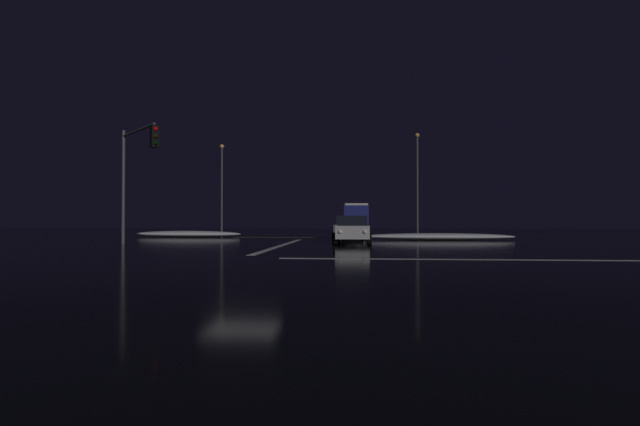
# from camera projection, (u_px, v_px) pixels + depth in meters

# --- Properties ---
(ground) EXTENTS (120.00, 120.00, 0.10)m
(ground) POSITION_uv_depth(u_px,v_px,m) (242.00, 259.00, 16.73)
(ground) COLOR black
(stop_line_north) EXTENTS (0.35, 14.55, 0.01)m
(stop_line_north) POSITION_uv_depth(u_px,v_px,m) (282.00, 245.00, 25.19)
(stop_line_north) COLOR white
(stop_line_north) RESTS_ON ground
(centre_line_ns) EXTENTS (22.00, 0.15, 0.01)m
(centre_line_ns) POSITION_uv_depth(u_px,v_px,m) (306.00, 237.00, 36.74)
(centre_line_ns) COLOR yellow
(centre_line_ns) RESTS_ON ground
(crosswalk_bar_east) EXTENTS (14.55, 0.40, 0.01)m
(crosswalk_bar_east) POSITION_uv_depth(u_px,v_px,m) (495.00, 260.00, 16.02)
(crosswalk_bar_east) COLOR white
(crosswalk_bar_east) RESTS_ON ground
(snow_bank_left_curb) EXTENTS (8.38, 1.50, 0.49)m
(snow_bank_left_curb) POSITION_uv_depth(u_px,v_px,m) (188.00, 234.00, 37.31)
(snow_bank_left_curb) COLOR white
(snow_bank_left_curb) RESTS_ON ground
(snow_bank_right_curb) EXTENTS (9.99, 1.50, 0.45)m
(snow_bank_right_curb) POSITION_uv_depth(u_px,v_px,m) (438.00, 237.00, 31.90)
(snow_bank_right_curb) COLOR white
(snow_bank_right_curb) RESTS_ON ground
(sedan_silver) EXTENTS (2.02, 4.33, 1.57)m
(sedan_silver) POSITION_uv_depth(u_px,v_px,m) (353.00, 229.00, 27.11)
(sedan_silver) COLOR #B7B7BC
(sedan_silver) RESTS_ON ground
(sedan_gray) EXTENTS (2.02, 4.33, 1.57)m
(sedan_gray) POSITION_uv_depth(u_px,v_px,m) (348.00, 228.00, 32.84)
(sedan_gray) COLOR slate
(sedan_gray) RESTS_ON ground
(sedan_black) EXTENTS (2.02, 4.33, 1.57)m
(sedan_black) POSITION_uv_depth(u_px,v_px,m) (355.00, 227.00, 39.17)
(sedan_black) COLOR black
(sedan_black) RESTS_ON ground
(sedan_blue) EXTENTS (2.02, 4.33, 1.57)m
(sedan_blue) POSITION_uv_depth(u_px,v_px,m) (358.00, 226.00, 44.53)
(sedan_blue) COLOR navy
(sedan_blue) RESTS_ON ground
(box_truck) EXTENTS (2.68, 8.28, 3.08)m
(box_truck) POSITION_uv_depth(u_px,v_px,m) (357.00, 217.00, 51.11)
(box_truck) COLOR navy
(box_truck) RESTS_ON ground
(traffic_signal_nw) EXTENTS (3.44, 3.44, 6.27)m
(traffic_signal_nw) POSITION_uv_depth(u_px,v_px,m) (136.00, 162.00, 24.94)
(traffic_signal_nw) COLOR #4C4C51
(traffic_signal_nw) RESTS_ON ground
(streetlamp_left_far) EXTENTS (0.44, 0.44, 8.87)m
(streetlamp_left_far) POSITION_uv_depth(u_px,v_px,m) (222.00, 182.00, 47.58)
(streetlamp_left_far) COLOR #424247
(streetlamp_left_far) RESTS_ON ground
(streetlamp_right_far) EXTENTS (0.44, 0.44, 9.70)m
(streetlamp_right_far) POSITION_uv_depth(u_px,v_px,m) (417.00, 176.00, 45.99)
(streetlamp_right_far) COLOR #424247
(streetlamp_right_far) RESTS_ON ground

